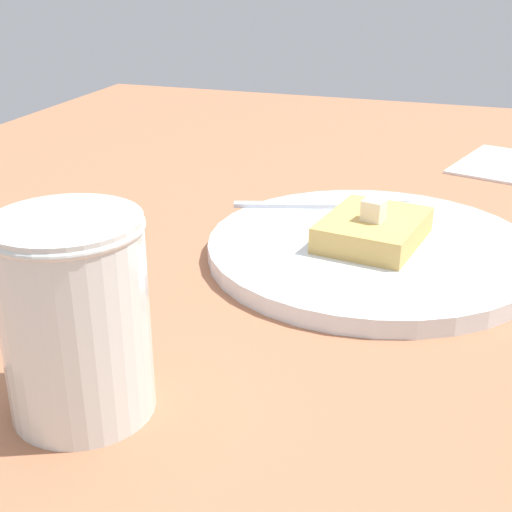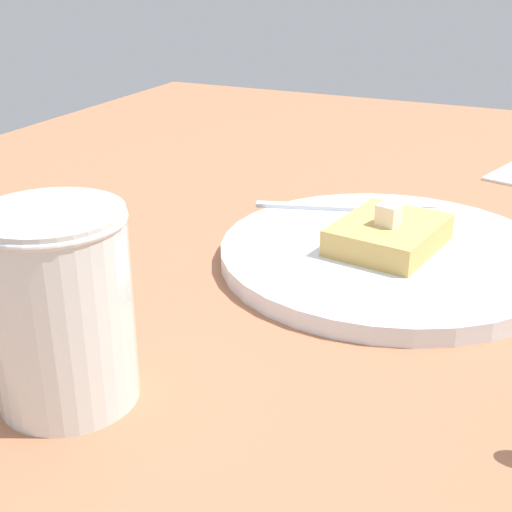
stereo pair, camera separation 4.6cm
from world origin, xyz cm
name	(u,v)px [view 1 (the left image)]	position (x,y,z in cm)	size (l,w,h in cm)	color
table_surface	(396,247)	(0.00, 0.00, 0.92)	(116.86, 116.86, 1.84)	#A36646
plate	(372,248)	(1.27, 5.01, 2.63)	(25.95, 25.95, 1.38)	white
toast_slice_center	(373,230)	(1.27, 5.01, 4.24)	(7.09, 9.10, 2.04)	tan
butter_pat_primary	(374,210)	(1.24, 5.65, 6.07)	(1.62, 1.46, 1.62)	#F7EBC8
fork	(335,205)	(5.84, -2.00, 3.40)	(15.72, 6.07, 0.36)	silver
syrup_jar	(76,322)	(12.32, 29.80, 7.01)	(7.75, 7.75, 10.82)	#431F0F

